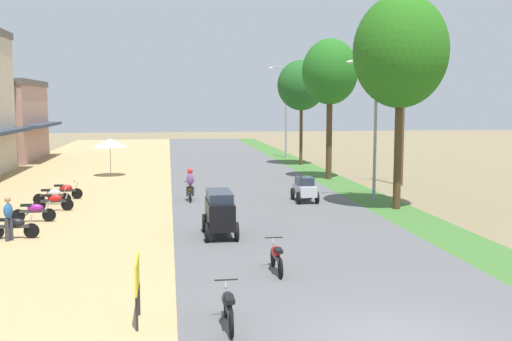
% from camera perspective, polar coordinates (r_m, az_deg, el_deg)
% --- Properties ---
extents(parked_motorbike_nearest, '(1.80, 0.54, 0.94)m').
position_cam_1_polar(parked_motorbike_nearest, '(23.75, -21.95, -4.87)').
color(parked_motorbike_nearest, black).
rests_on(parked_motorbike_nearest, dirt_shoulder).
extents(parked_motorbike_second, '(1.80, 0.54, 0.94)m').
position_cam_1_polar(parked_motorbike_second, '(26.73, -20.31, -3.57)').
color(parked_motorbike_second, black).
rests_on(parked_motorbike_second, dirt_shoulder).
extents(parked_motorbike_third, '(1.80, 0.54, 0.94)m').
position_cam_1_polar(parked_motorbike_third, '(29.13, -18.63, -2.70)').
color(parked_motorbike_third, black).
rests_on(parked_motorbike_third, dirt_shoulder).
extents(parked_motorbike_fourth, '(1.80, 0.54, 0.94)m').
position_cam_1_polar(parked_motorbike_fourth, '(30.92, -18.74, -2.19)').
color(parked_motorbike_fourth, black).
rests_on(parked_motorbike_fourth, dirt_shoulder).
extents(parked_motorbike_fifth, '(1.80, 0.54, 0.94)m').
position_cam_1_polar(parked_motorbike_fifth, '(32.42, -17.67, -1.76)').
color(parked_motorbike_fifth, black).
rests_on(parked_motorbike_fifth, dirt_shoulder).
extents(street_signboard, '(0.06, 1.30, 1.50)m').
position_cam_1_polar(street_signboard, '(14.00, -11.21, -9.97)').
color(street_signboard, '#262628').
rests_on(street_signboard, dirt_shoulder).
extents(vendor_umbrella, '(2.20, 2.20, 2.52)m').
position_cam_1_polar(vendor_umbrella, '(41.59, -13.69, 2.56)').
color(vendor_umbrella, '#99999E').
rests_on(vendor_umbrella, dirt_shoulder).
extents(pedestrian_on_shoulder, '(0.41, 0.43, 1.62)m').
position_cam_1_polar(pedestrian_on_shoulder, '(23.42, -22.45, -4.02)').
color(pedestrian_on_shoulder, '#33333D').
rests_on(pedestrian_on_shoulder, dirt_shoulder).
extents(median_tree_nearest, '(4.34, 4.34, 9.88)m').
position_cam_1_polar(median_tree_nearest, '(28.71, 13.55, 10.88)').
color(median_tree_nearest, '#4C351E').
rests_on(median_tree_nearest, median_strip).
extents(median_tree_second, '(3.57, 3.57, 9.01)m').
position_cam_1_polar(median_tree_second, '(39.13, 7.04, 9.21)').
color(median_tree_second, '#4C351E').
rests_on(median_tree_second, median_strip).
extents(median_tree_third, '(3.80, 3.80, 8.28)m').
position_cam_1_polar(median_tree_third, '(47.83, 4.34, 8.06)').
color(median_tree_third, '#4C351E').
rests_on(median_tree_third, median_strip).
extents(streetlamp_near, '(3.16, 0.20, 7.20)m').
position_cam_1_polar(streetlamp_near, '(31.16, 11.28, 4.92)').
color(streetlamp_near, gray).
rests_on(streetlamp_near, median_strip).
extents(streetlamp_mid, '(3.16, 0.20, 8.18)m').
position_cam_1_polar(streetlamp_mid, '(53.79, 2.88, 6.20)').
color(streetlamp_mid, gray).
rests_on(streetlamp_mid, median_strip).
extents(utility_pole_near, '(1.80, 0.20, 9.21)m').
position_cam_1_polar(utility_pole_near, '(37.23, 13.80, 5.95)').
color(utility_pole_near, brown).
rests_on(utility_pole_near, ground).
extents(car_van_black, '(1.19, 2.41, 1.67)m').
position_cam_1_polar(car_van_black, '(22.39, -3.47, -3.85)').
color(car_van_black, black).
rests_on(car_van_black, road_strip).
extents(car_hatchback_silver, '(1.04, 2.00, 1.23)m').
position_cam_1_polar(car_hatchback_silver, '(30.20, 4.63, -1.69)').
color(car_hatchback_silver, '#B7BCC1').
rests_on(car_hatchback_silver, road_strip).
extents(motorbike_ahead_second, '(0.54, 1.80, 0.94)m').
position_cam_1_polar(motorbike_ahead_second, '(13.68, -2.65, -12.60)').
color(motorbike_ahead_second, black).
rests_on(motorbike_ahead_second, road_strip).
extents(motorbike_ahead_third, '(0.54, 1.80, 0.94)m').
position_cam_1_polar(motorbike_ahead_third, '(17.80, 1.95, -8.05)').
color(motorbike_ahead_third, black).
rests_on(motorbike_ahead_third, road_strip).
extents(motorbike_ahead_fourth, '(0.54, 1.80, 1.66)m').
position_cam_1_polar(motorbike_ahead_fourth, '(30.48, -6.27, -1.43)').
color(motorbike_ahead_fourth, black).
rests_on(motorbike_ahead_fourth, road_strip).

